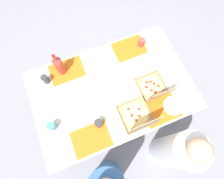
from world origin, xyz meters
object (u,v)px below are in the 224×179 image
Objects in this scene: soda_bottle at (59,65)px; diner_left_seat at (174,151)px; plate_far_left at (173,106)px; cup_clear_right at (141,42)px; cup_clear_left at (99,123)px; condiment_bowl at (157,64)px; cup_red at (46,79)px; plate_near_left at (156,50)px; cup_dark at (52,126)px; pizza_box_corner_right at (137,117)px; plate_middle at (106,99)px; pizza_box_edge_far at (154,88)px.

diner_left_seat reaches higher than soda_bottle.
cup_clear_right is at bearing -90.47° from plate_far_left.
cup_clear_left is 0.88m from condiment_bowl.
cup_clear_left is at bearing 23.84° from condiment_bowl.
condiment_bowl is 0.07× the size of diner_left_seat.
plate_far_left is 1.85× the size of cup_red.
plate_near_left is 1.02m from cup_clear_left.
plate_near_left is 0.19m from cup_clear_right.
plate_far_left is 2.00× the size of cup_dark.
cup_red reaches higher than cup_clear_left.
pizza_box_corner_right is at bearing 44.64° from condiment_bowl.
cup_clear_left reaches higher than plate_middle.
pizza_box_corner_right reaches higher than plate_middle.
cup_clear_left and cup_dark have the same top height.
plate_near_left is 2.51× the size of condiment_bowl.
plate_middle is at bearing 36.81° from cup_clear_right.
pizza_box_edge_far reaches higher than cup_red.
cup_red is at bearing -49.73° from diner_left_seat.
plate_middle is 2.02× the size of cup_clear_left.
cup_red is (1.22, -0.10, 0.04)m from plate_near_left.
pizza_box_corner_right is 0.39m from plate_far_left.
cup_clear_right is 1.20m from diner_left_seat.
cup_clear_right reaches higher than plate_near_left.
pizza_box_edge_far is (-0.28, -0.21, -0.00)m from pizza_box_corner_right.
plate_far_left is (-0.38, 0.03, -0.04)m from pizza_box_corner_right.
plate_middle is 0.66m from condiment_bowl.
pizza_box_corner_right is at bearing 36.77° from pizza_box_edge_far.
pizza_box_edge_far is 0.29m from condiment_bowl.
cup_clear_right is at bearing -178.40° from cup_red.
cup_clear_right is (-0.01, -0.76, 0.04)m from plate_far_left.
condiment_bowl is (-0.45, -0.44, -0.03)m from pizza_box_corner_right.
plate_far_left is 0.47m from condiment_bowl.
cup_red is at bearing -4.74° from plate_near_left.
plate_middle is 2.00× the size of cup_dark.
plate_near_left is 1.35m from cup_dark.
plate_far_left is 0.67m from plate_middle.
plate_far_left is at bearing 176.02° from pizza_box_corner_right.
cup_dark is 1.24m from condiment_bowl.
plate_middle is at bearing 140.68° from cup_red.
plate_middle is 0.27m from cup_clear_left.
cup_clear_left is at bearing 10.89° from pizza_box_edge_far.
plate_far_left is at bearing 89.53° from cup_clear_right.
cup_dark is at bearing -32.33° from diner_left_seat.
plate_far_left is at bearing -107.62° from diner_left_seat.
pizza_box_corner_right reaches higher than pizza_box_edge_far.
cup_red is 0.09× the size of diner_left_seat.
cup_clear_right is 1.28× the size of condiment_bowl.
plate_middle is at bearing -55.80° from pizza_box_corner_right.
plate_near_left is 1.03× the size of plate_far_left.
cup_clear_left is at bearing -13.29° from pizza_box_corner_right.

